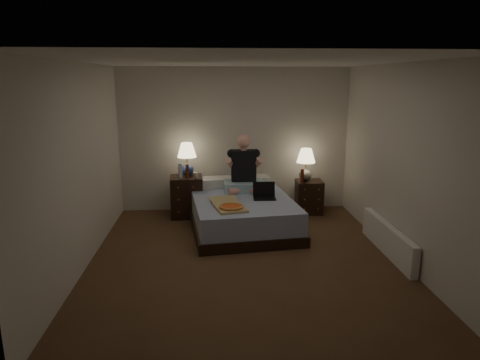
{
  "coord_description": "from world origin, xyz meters",
  "views": [
    {
      "loc": [
        -0.43,
        -5.18,
        2.31
      ],
      "look_at": [
        0.0,
        0.9,
        0.85
      ],
      "focal_mm": 32.0,
      "sensor_mm": 36.0,
      "label": 1
    }
  ],
  "objects": [
    {
      "name": "lamp_left",
      "position": [
        -0.82,
        1.95,
        0.97
      ],
      "size": [
        0.38,
        0.38,
        0.56
      ],
      "primitive_type": null,
      "rotation": [
        0.0,
        0.0,
        0.22
      ],
      "color": "navy",
      "rests_on": "nightstand_left"
    },
    {
      "name": "wall_right",
      "position": [
        2.0,
        0.0,
        1.25
      ],
      "size": [
        0.0,
        4.5,
        2.5
      ],
      "primitive_type": "cube",
      "rotation": [
        1.57,
        0.0,
        -1.57
      ],
      "color": "silver",
      "rests_on": "ground"
    },
    {
      "name": "floor",
      "position": [
        0.0,
        0.0,
        0.0
      ],
      "size": [
        4.0,
        4.5,
        0.0
      ],
      "primitive_type": "cube",
      "color": "brown",
      "rests_on": "ground"
    },
    {
      "name": "soda_can",
      "position": [
        -0.67,
        1.71,
        0.74
      ],
      "size": [
        0.07,
        0.07,
        0.1
      ],
      "primitive_type": "cylinder",
      "color": "beige",
      "rests_on": "nightstand_left"
    },
    {
      "name": "nightstand_left",
      "position": [
        -0.84,
        1.86,
        0.35
      ],
      "size": [
        0.56,
        0.51,
        0.69
      ],
      "primitive_type": "cube",
      "rotation": [
        0.0,
        0.0,
        0.05
      ],
      "color": "black",
      "rests_on": "floor"
    },
    {
      "name": "lamp_right",
      "position": [
        1.21,
        1.93,
        0.86
      ],
      "size": [
        0.39,
        0.39,
        0.56
      ],
      "primitive_type": null,
      "rotation": [
        0.0,
        0.0,
        0.25
      ],
      "color": "gray",
      "rests_on": "nightstand_right"
    },
    {
      "name": "nightstand_right",
      "position": [
        1.28,
        1.9,
        0.29
      ],
      "size": [
        0.45,
        0.41,
        0.58
      ],
      "primitive_type": "cube",
      "rotation": [
        0.0,
        0.0,
        -0.03
      ],
      "color": "black",
      "rests_on": "floor"
    },
    {
      "name": "beer_bottle_left",
      "position": [
        -0.81,
        1.76,
        0.81
      ],
      "size": [
        0.06,
        0.06,
        0.23
      ],
      "primitive_type": "cylinder",
      "color": "#5D290D",
      "rests_on": "nightstand_left"
    },
    {
      "name": "wall_left",
      "position": [
        -2.0,
        0.0,
        1.25
      ],
      "size": [
        0.0,
        4.5,
        2.5
      ],
      "primitive_type": "cube",
      "rotation": [
        1.57,
        0.0,
        1.57
      ],
      "color": "silver",
      "rests_on": "ground"
    },
    {
      "name": "ceiling",
      "position": [
        0.0,
        0.0,
        2.5
      ],
      "size": [
        4.0,
        4.5,
        0.0
      ],
      "primitive_type": "cube",
      "rotation": [
        3.14,
        0.0,
        0.0
      ],
      "color": "white",
      "rests_on": "ground"
    },
    {
      "name": "radiator",
      "position": [
        1.93,
        0.05,
        0.2
      ],
      "size": [
        0.1,
        1.6,
        0.4
      ],
      "primitive_type": "cube",
      "color": "white",
      "rests_on": "floor"
    },
    {
      "name": "wall_front",
      "position": [
        0.0,
        -2.25,
        1.25
      ],
      "size": [
        4.0,
        0.0,
        2.5
      ],
      "primitive_type": "cube",
      "rotation": [
        -1.57,
        0.0,
        0.0
      ],
      "color": "silver",
      "rests_on": "ground"
    },
    {
      "name": "wall_back",
      "position": [
        0.0,
        2.25,
        1.25
      ],
      "size": [
        4.0,
        0.0,
        2.5
      ],
      "primitive_type": "cube",
      "rotation": [
        1.57,
        0.0,
        0.0
      ],
      "color": "silver",
      "rests_on": "ground"
    },
    {
      "name": "person",
      "position": [
        0.11,
        1.61,
        0.96
      ],
      "size": [
        0.66,
        0.53,
        0.93
      ],
      "primitive_type": null,
      "rotation": [
        0.0,
        0.0,
        -0.01
      ],
      "color": "black",
      "rests_on": "bed"
    },
    {
      "name": "water_bottle",
      "position": [
        -0.93,
        1.77,
        0.82
      ],
      "size": [
        0.07,
        0.07,
        0.25
      ],
      "primitive_type": "cylinder",
      "color": "silver",
      "rests_on": "nightstand_left"
    },
    {
      "name": "laptop",
      "position": [
        0.39,
        1.11,
        0.61
      ],
      "size": [
        0.35,
        0.29,
        0.24
      ],
      "primitive_type": null,
      "rotation": [
        0.0,
        0.0,
        -0.04
      ],
      "color": "black",
      "rests_on": "bed"
    },
    {
      "name": "pizza_box",
      "position": [
        -0.15,
        0.57,
        0.53
      ],
      "size": [
        0.56,
        0.83,
        0.08
      ],
      "primitive_type": null,
      "rotation": [
        0.0,
        0.0,
        0.22
      ],
      "color": "tan",
      "rests_on": "bed"
    },
    {
      "name": "bed",
      "position": [
        0.05,
        1.21,
        0.25
      ],
      "size": [
        1.7,
        2.14,
        0.49
      ],
      "primitive_type": "cube",
      "rotation": [
        0.0,
        0.0,
        0.12
      ],
      "color": "#5D75BA",
      "rests_on": "floor"
    },
    {
      "name": "beer_bottle_right",
      "position": [
        1.12,
        1.79,
        0.69
      ],
      "size": [
        0.06,
        0.06,
        0.23
      ],
      "primitive_type": "cylinder",
      "color": "#5F1D0D",
      "rests_on": "nightstand_right"
    }
  ]
}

